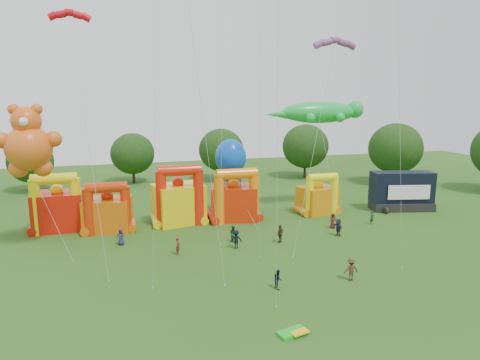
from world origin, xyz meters
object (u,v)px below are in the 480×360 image
object	(u,v)px
bouncy_castle_0	(58,208)
gecko_kite	(322,125)
teddy_bear_kite	(41,183)
spectator_4	(280,234)
bouncy_castle_2	(179,201)
octopus_kite	(236,177)
spectator_0	(121,237)
stage_trailer	(402,191)

from	to	relation	value
bouncy_castle_0	gecko_kite	xyz separation A→B (m)	(33.37, 0.16, 8.97)
teddy_bear_kite	gecko_kite	bearing A→B (deg)	13.03
spectator_4	gecko_kite	bearing A→B (deg)	-171.09
bouncy_castle_2	spectator_4	bearing A→B (deg)	-47.53
bouncy_castle_0	gecko_kite	bearing A→B (deg)	0.28
bouncy_castle_0	teddy_bear_kite	size ratio (longest dim) A/B	0.47
octopus_kite	spectator_4	distance (m)	11.43
bouncy_castle_0	bouncy_castle_2	size ratio (longest dim) A/B	0.93
spectator_0	gecko_kite	bearing A→B (deg)	25.97
teddy_bear_kite	octopus_kite	distance (m)	22.54
bouncy_castle_2	gecko_kite	bearing A→B (deg)	3.74
gecko_kite	spectator_0	world-z (taller)	gecko_kite
bouncy_castle_2	spectator_0	xyz separation A→B (m)	(-7.01, -6.30, -1.93)
stage_trailer	teddy_bear_kite	world-z (taller)	teddy_bear_kite
spectator_0	stage_trailer	bearing A→B (deg)	16.61
stage_trailer	octopus_kite	world-z (taller)	octopus_kite
teddy_bear_kite	spectator_0	world-z (taller)	teddy_bear_kite
teddy_bear_kite	spectator_0	xyz separation A→B (m)	(7.14, 0.22, -6.19)
bouncy_castle_0	bouncy_castle_2	distance (m)	13.89
bouncy_castle_2	spectator_4	world-z (taller)	bouncy_castle_2
stage_trailer	gecko_kite	bearing A→B (deg)	163.14
bouncy_castle_2	spectator_0	size ratio (longest dim) A/B	4.23
bouncy_castle_0	bouncy_castle_2	bearing A→B (deg)	-4.60
octopus_kite	gecko_kite	bearing A→B (deg)	5.05
stage_trailer	gecko_kite	xyz separation A→B (m)	(-10.79, 3.27, 9.04)
teddy_bear_kite	spectator_0	distance (m)	9.46
bouncy_castle_2	stage_trailer	bearing A→B (deg)	-3.77
bouncy_castle_2	stage_trailer	size ratio (longest dim) A/B	0.85
spectator_4	teddy_bear_kite	bearing A→B (deg)	-48.21
bouncy_castle_0	stage_trailer	distance (m)	44.27
gecko_kite	octopus_kite	world-z (taller)	gecko_kite
bouncy_castle_2	octopus_kite	xyz separation A→B (m)	(7.29, 0.19, 2.54)
bouncy_castle_2	spectator_0	bearing A→B (deg)	-138.05
spectator_0	bouncy_castle_2	bearing A→B (deg)	51.98
teddy_bear_kite	spectator_4	bearing A→B (deg)	-8.85
bouncy_castle_2	teddy_bear_kite	distance (m)	16.16
bouncy_castle_2	octopus_kite	distance (m)	7.72
gecko_kite	stage_trailer	bearing A→B (deg)	-16.86
gecko_kite	octopus_kite	bearing A→B (deg)	-174.95
bouncy_castle_2	stage_trailer	distance (m)	30.39
bouncy_castle_0	spectator_0	bearing A→B (deg)	-47.35
bouncy_castle_2	bouncy_castle_0	bearing A→B (deg)	175.40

